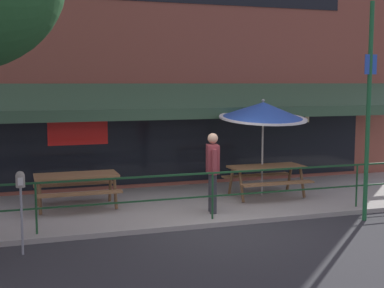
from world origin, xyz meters
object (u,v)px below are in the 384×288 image
object	(u,v)px
picnic_table_left	(76,181)
parking_meter_near	(21,187)
street_sign_pole	(368,110)
pedestrian_walking	(213,168)
patio_umbrella_centre	(263,111)
picnic_table_centre	(267,172)

from	to	relation	value
picnic_table_left	parking_meter_near	xyz separation A→B (m)	(-1.20, -2.68, 0.44)
parking_meter_near	street_sign_pole	world-z (taller)	street_sign_pole
pedestrian_walking	patio_umbrella_centre	bearing A→B (deg)	35.77
picnic_table_centre	pedestrian_walking	size ratio (longest dim) A/B	1.05
parking_meter_near	street_sign_pole	size ratio (longest dim) A/B	0.32
parking_meter_near	street_sign_pole	bearing A→B (deg)	0.82
patio_umbrella_centre	parking_meter_near	distance (m)	6.37
picnic_table_left	street_sign_pole	distance (m)	6.41
pedestrian_walking	street_sign_pole	distance (m)	3.43
picnic_table_centre	street_sign_pole	distance (m)	3.03
picnic_table_centre	patio_umbrella_centre	distance (m)	1.49
patio_umbrella_centre	pedestrian_walking	bearing A→B (deg)	-144.23
picnic_table_centre	pedestrian_walking	world-z (taller)	pedestrian_walking
picnic_table_centre	pedestrian_walking	xyz separation A→B (m)	(-1.80, -1.05, 0.35)
picnic_table_left	pedestrian_walking	xyz separation A→B (m)	(2.71, -1.32, 0.35)
patio_umbrella_centre	street_sign_pole	size ratio (longest dim) A/B	0.53
patio_umbrella_centre	picnic_table_centre	bearing A→B (deg)	-90.00
picnic_table_left	parking_meter_near	bearing A→B (deg)	-114.05
picnic_table_centre	patio_umbrella_centre	xyz separation A→B (m)	(0.00, 0.25, 1.47)
parking_meter_near	patio_umbrella_centre	bearing A→B (deg)	24.94
picnic_table_left	street_sign_pole	xyz separation A→B (m)	(5.64, -2.58, 1.60)
patio_umbrella_centre	pedestrian_walking	distance (m)	2.48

